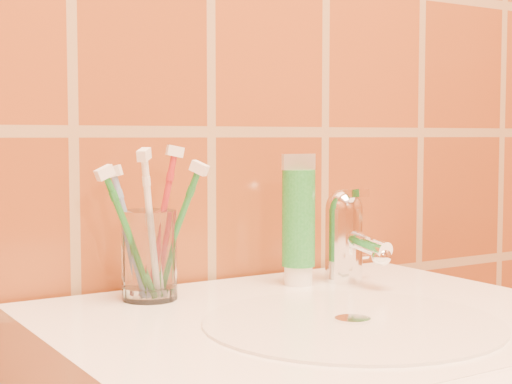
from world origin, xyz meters
TOP-DOWN VIEW (x-y plane):
  - glass_tumbler at (-0.12, 1.12)m, footprint 0.07×0.07m
  - toothpaste_tube at (0.07, 1.11)m, footprint 0.05×0.04m
  - faucet at (0.14, 1.09)m, footprint 0.05×0.11m
  - toothbrush_0 at (-0.15, 1.11)m, footprint 0.10×0.09m
  - toothbrush_1 at (-0.13, 1.10)m, footprint 0.10×0.10m
  - toothbrush_2 at (-0.11, 1.13)m, footprint 0.08×0.07m
  - toothbrush_3 at (-0.10, 1.10)m, footprint 0.12×0.14m
  - toothbrush_4 at (-0.14, 1.13)m, footprint 0.10×0.10m

SIDE VIEW (x-z plane):
  - glass_tumbler at x=-0.12m, z-range 0.85..0.95m
  - faucet at x=0.14m, z-range 0.85..0.97m
  - toothbrush_4 at x=-0.14m, z-range 0.84..1.01m
  - toothbrush_0 at x=-0.15m, z-range 0.85..1.01m
  - toothpaste_tube at x=0.07m, z-range 0.84..1.01m
  - toothbrush_3 at x=-0.10m, z-range 0.84..1.02m
  - toothbrush_1 at x=-0.13m, z-range 0.84..1.03m
  - toothbrush_2 at x=-0.11m, z-range 0.84..1.03m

